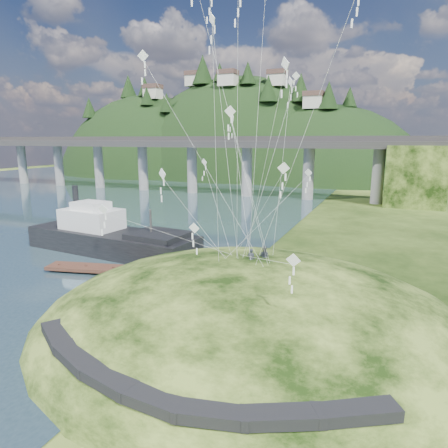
% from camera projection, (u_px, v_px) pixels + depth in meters
% --- Properties ---
extents(ground, '(320.00, 320.00, 0.00)m').
position_uv_depth(ground, '(151.00, 318.00, 32.55)').
color(ground, black).
rests_on(ground, ground).
extents(grass_hill, '(36.00, 32.00, 13.00)m').
position_uv_depth(grass_hill, '(251.00, 342.00, 31.65)').
color(grass_hill, black).
rests_on(grass_hill, ground).
extents(footpath, '(22.29, 5.84, 0.83)m').
position_uv_depth(footpath, '(168.00, 382.00, 20.50)').
color(footpath, black).
rests_on(footpath, ground).
extents(bridge, '(160.00, 11.00, 15.00)m').
position_uv_depth(bridge, '(211.00, 157.00, 103.72)').
color(bridge, '#2D2B2B').
rests_on(bridge, ground).
extents(far_ridge, '(153.00, 70.00, 94.50)m').
position_uv_depth(far_ridge, '(226.00, 194.00, 160.77)').
color(far_ridge, black).
rests_on(far_ridge, ground).
extents(work_barge, '(24.22, 8.73, 8.30)m').
position_uv_depth(work_barge, '(109.00, 236.00, 51.18)').
color(work_barge, black).
rests_on(work_barge, ground).
extents(wooden_dock, '(15.07, 5.65, 1.07)m').
position_uv_depth(wooden_dock, '(113.00, 269.00, 43.27)').
color(wooden_dock, '#3D2119').
rests_on(wooden_dock, ground).
extents(kite_flyers, '(1.46, 1.81, 1.77)m').
position_uv_depth(kite_flyers, '(260.00, 247.00, 32.11)').
color(kite_flyers, '#262932').
rests_on(kite_flyers, ground).
extents(kite_swarm, '(18.15, 14.00, 21.53)m').
position_uv_depth(kite_swarm, '(228.00, 103.00, 28.36)').
color(kite_swarm, white).
rests_on(kite_swarm, ground).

